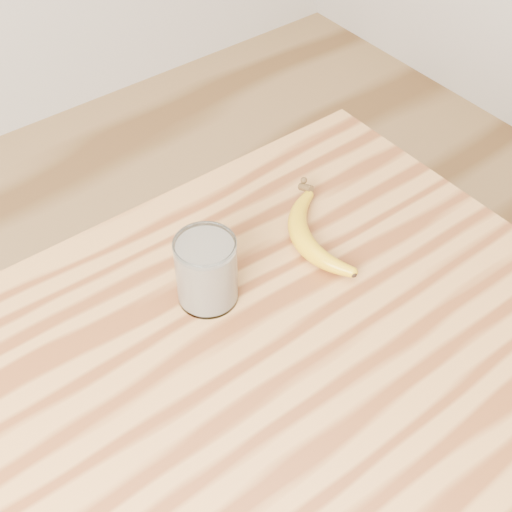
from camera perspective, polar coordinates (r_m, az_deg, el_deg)
room at (r=0.55m, az=-7.56°, el=9.97°), size 4.04×4.04×2.70m
table at (r=1.01m, az=-4.27°, el=-17.74°), size 1.20×0.80×0.90m
smoothie_glass at (r=0.98m, az=-3.98°, el=-1.20°), size 0.09×0.09×0.11m
banana at (r=1.08m, az=3.63°, el=1.43°), size 0.18×0.28×0.03m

